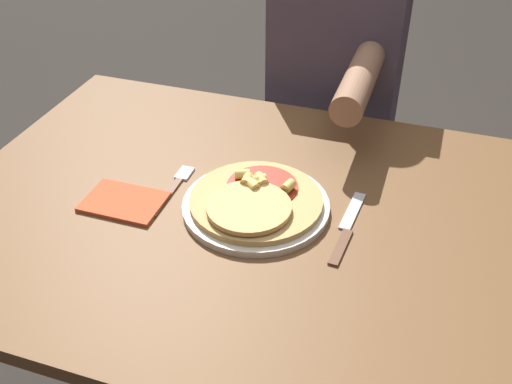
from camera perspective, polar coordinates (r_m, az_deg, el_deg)
dining_table at (r=1.23m, az=-0.83°, el=-5.94°), size 1.18×0.87×0.78m
plate at (r=1.15m, az=0.00°, el=-1.32°), size 0.28×0.28×0.01m
pizza at (r=1.14m, az=-0.10°, el=-0.74°), size 0.26×0.26×0.04m
fork at (r=1.22m, az=-7.81°, el=0.48°), size 0.03×0.18×0.00m
knife at (r=1.12m, az=8.65°, el=-3.42°), size 0.03×0.22×0.00m
napkin at (r=1.19m, az=-12.46°, el=-0.92°), size 0.15×0.11×0.01m
person_diner at (r=1.69m, az=7.41°, el=8.21°), size 0.33×0.52×1.21m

